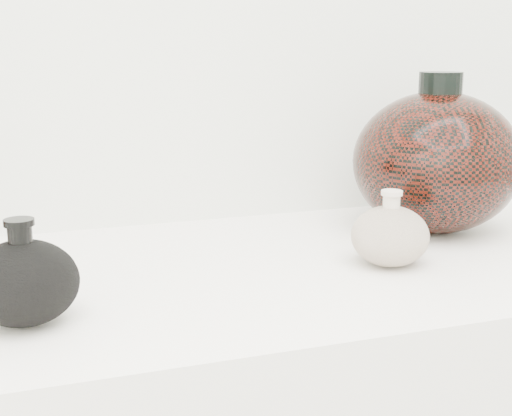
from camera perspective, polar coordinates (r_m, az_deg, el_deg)
name	(u,v)px	position (r m, az deg, el deg)	size (l,w,h in m)	color
black_gourd_vase	(23,282)	(0.73, -18.11, -5.63)	(0.13, 0.13, 0.11)	black
cream_gourd_vase	(390,235)	(0.90, 10.67, -2.16)	(0.12, 0.12, 0.09)	beige
right_round_pot	(436,162)	(1.06, 14.21, 3.62)	(0.27, 0.27, 0.23)	black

